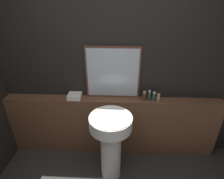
% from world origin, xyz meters
% --- Properties ---
extents(wall_back, '(8.00, 0.06, 2.50)m').
position_xyz_m(wall_back, '(0.00, 1.61, 1.25)').
color(wall_back, black).
rests_on(wall_back, ground_plane).
extents(vanity_counter, '(2.97, 0.18, 0.90)m').
position_xyz_m(vanity_counter, '(0.00, 1.49, 0.45)').
color(vanity_counter, brown).
rests_on(vanity_counter, ground_plane).
extents(pedestal_sink, '(0.49, 0.49, 0.95)m').
position_xyz_m(pedestal_sink, '(-0.00, 1.03, 0.61)').
color(pedestal_sink, white).
rests_on(pedestal_sink, ground_plane).
extents(mirror, '(0.71, 0.03, 0.70)m').
position_xyz_m(mirror, '(0.00, 1.56, 1.25)').
color(mirror, '#563323').
rests_on(mirror, vanity_counter).
extents(towel_stack, '(0.18, 0.16, 0.07)m').
position_xyz_m(towel_stack, '(-0.52, 1.49, 0.94)').
color(towel_stack, white).
rests_on(towel_stack, vanity_counter).
extents(shampoo_bottle, '(0.05, 0.05, 0.13)m').
position_xyz_m(shampoo_bottle, '(0.42, 1.49, 0.96)').
color(shampoo_bottle, '#4C3823').
rests_on(shampoo_bottle, vanity_counter).
extents(conditioner_bottle, '(0.04, 0.04, 0.14)m').
position_xyz_m(conditioner_bottle, '(0.49, 1.49, 0.97)').
color(conditioner_bottle, '#2D4C3D').
rests_on(conditioner_bottle, vanity_counter).
extents(lotion_bottle, '(0.05, 0.05, 0.12)m').
position_xyz_m(lotion_bottle, '(0.55, 1.49, 0.96)').
color(lotion_bottle, '#2D4C3D').
rests_on(lotion_bottle, vanity_counter).
extents(body_wash_bottle, '(0.04, 0.04, 0.13)m').
position_xyz_m(body_wash_bottle, '(0.61, 1.49, 0.96)').
color(body_wash_bottle, '#C6B284').
rests_on(body_wash_bottle, vanity_counter).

